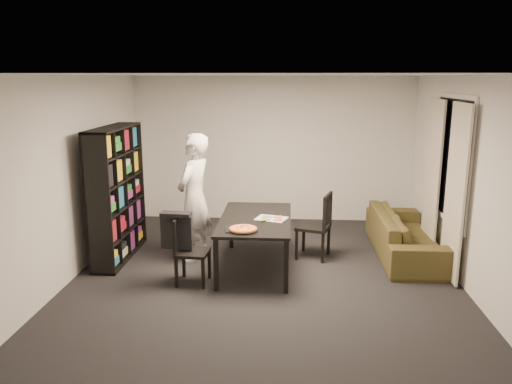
# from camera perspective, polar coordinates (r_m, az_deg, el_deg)

# --- Properties ---
(room) EXTENTS (5.01, 5.51, 2.61)m
(room) POSITION_cam_1_polar(r_m,az_deg,el_deg) (6.33, 1.05, 1.39)
(room) COLOR black
(room) RESTS_ON ground
(window_pane) EXTENTS (0.02, 1.40, 1.60)m
(window_pane) POSITION_cam_1_polar(r_m,az_deg,el_deg) (7.22, 21.46, 3.54)
(window_pane) COLOR black
(window_pane) RESTS_ON room
(window_frame) EXTENTS (0.03, 1.52, 1.72)m
(window_frame) POSITION_cam_1_polar(r_m,az_deg,el_deg) (7.22, 21.42, 3.54)
(window_frame) COLOR white
(window_frame) RESTS_ON room
(curtain_left) EXTENTS (0.03, 0.70, 2.25)m
(curtain_left) POSITION_cam_1_polar(r_m,az_deg,el_deg) (6.77, 21.82, -0.09)
(curtain_left) COLOR beige
(curtain_left) RESTS_ON room
(curtain_right) EXTENTS (0.03, 0.70, 2.25)m
(curtain_right) POSITION_cam_1_polar(r_m,az_deg,el_deg) (7.74, 19.52, 1.65)
(curtain_right) COLOR beige
(curtain_right) RESTS_ON room
(bookshelf) EXTENTS (0.35, 1.50, 1.90)m
(bookshelf) POSITION_cam_1_polar(r_m,az_deg,el_deg) (7.41, -15.62, -0.15)
(bookshelf) COLOR black
(bookshelf) RESTS_ON room
(dining_table) EXTENTS (0.95, 1.71, 0.71)m
(dining_table) POSITION_cam_1_polar(r_m,az_deg,el_deg) (6.78, -0.06, -3.49)
(dining_table) COLOR black
(dining_table) RESTS_ON room
(chair_left) EXTENTS (0.43, 0.43, 0.86)m
(chair_left) POSITION_cam_1_polar(r_m,az_deg,el_deg) (6.40, -7.99, -6.13)
(chair_left) COLOR black
(chair_left) RESTS_ON room
(chair_right) EXTENTS (0.56, 0.56, 0.96)m
(chair_right) POSITION_cam_1_polar(r_m,az_deg,el_deg) (7.24, 7.28, -3.36)
(chair_right) COLOR black
(chair_right) RESTS_ON room
(draped_jacket) EXTENTS (0.40, 0.19, 0.48)m
(draped_jacket) POSITION_cam_1_polar(r_m,az_deg,el_deg) (6.36, -9.07, -4.19)
(draped_jacket) COLOR black
(draped_jacket) RESTS_ON chair_left
(person) EXTENTS (0.62, 0.77, 1.82)m
(person) POSITION_cam_1_polar(r_m,az_deg,el_deg) (7.10, -7.06, -0.65)
(person) COLOR silver
(person) RESTS_ON room
(baking_tray) EXTENTS (0.45, 0.38, 0.01)m
(baking_tray) POSITION_cam_1_polar(r_m,az_deg,el_deg) (6.28, -1.74, -4.18)
(baking_tray) COLOR black
(baking_tray) RESTS_ON dining_table
(pepperoni_pizza) EXTENTS (0.35, 0.35, 0.03)m
(pepperoni_pizza) POSITION_cam_1_polar(r_m,az_deg,el_deg) (6.19, -1.49, -4.23)
(pepperoni_pizza) COLOR brown
(pepperoni_pizza) RESTS_ON dining_table
(kitchen_towel) EXTENTS (0.47, 0.41, 0.01)m
(kitchen_towel) POSITION_cam_1_polar(r_m,az_deg,el_deg) (6.72, 1.76, -3.05)
(kitchen_towel) COLOR white
(kitchen_towel) RESTS_ON dining_table
(pizza_slices) EXTENTS (0.42, 0.37, 0.01)m
(pizza_slices) POSITION_cam_1_polar(r_m,az_deg,el_deg) (6.69, 1.84, -3.02)
(pizza_slices) COLOR #B98E39
(pizza_slices) RESTS_ON dining_table
(sofa) EXTENTS (0.84, 2.16, 0.63)m
(sofa) POSITION_cam_1_polar(r_m,az_deg,el_deg) (7.69, 16.74, -4.64)
(sofa) COLOR #3C3518
(sofa) RESTS_ON room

